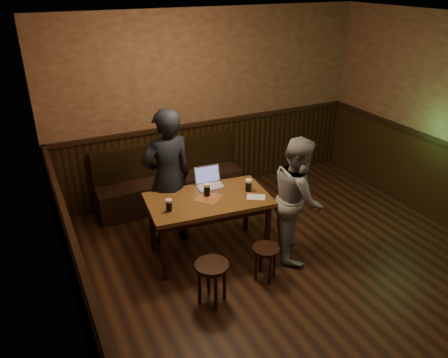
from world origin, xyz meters
TOP-DOWN VIEW (x-y plane):
  - room at (0.00, 0.22)m, footprint 5.04×6.04m
  - bench at (-0.81, 2.75)m, footprint 2.20×0.50m
  - pub_table at (-0.81, 1.30)m, footprint 1.53×0.97m
  - stool_left at (-1.16, 0.44)m, footprint 0.41×0.41m
  - stool_right at (-0.44, 0.54)m, footprint 0.33×0.33m
  - pint_left at (-1.34, 1.20)m, footprint 0.10×0.10m
  - pint_mid at (-0.80, 1.35)m, footprint 0.11×0.11m
  - pint_right at (-0.29, 1.23)m, footprint 0.11×0.11m
  - laptop at (-0.66, 1.60)m, footprint 0.36×0.29m
  - menu at (-0.28, 1.06)m, footprint 0.27×0.24m
  - person_suit at (-1.15, 1.77)m, footprint 0.69×0.48m
  - person_grey at (0.16, 0.83)m, footprint 0.85×0.93m

SIDE VIEW (x-z plane):
  - bench at x=-0.81m, z-range -0.16..0.79m
  - stool_right at x=-0.44m, z-range 0.13..0.55m
  - stool_left at x=-1.16m, z-range 0.15..0.64m
  - pub_table at x=-0.81m, z-range 0.29..1.07m
  - person_grey at x=0.16m, z-range 0.00..1.55m
  - menu at x=-0.28m, z-range 0.78..0.79m
  - laptop at x=-0.66m, z-range 0.72..0.96m
  - pint_left at x=-1.34m, z-range 0.78..0.93m
  - pint_mid at x=-0.80m, z-range 0.78..0.95m
  - pint_right at x=-0.29m, z-range 0.78..0.95m
  - person_suit at x=-1.15m, z-range 0.00..1.81m
  - room at x=0.00m, z-range -0.22..2.62m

